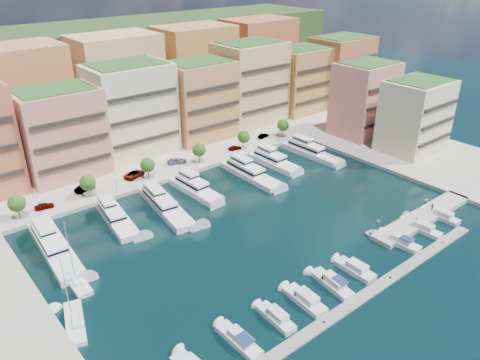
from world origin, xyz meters
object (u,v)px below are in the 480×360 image
Objects in this scene: tree_1 at (88,183)px; tender_0 at (373,232)px; car_4 at (235,148)px; yacht_6 at (309,151)px; tree_0 at (17,203)px; yacht_4 at (249,173)px; tree_2 at (148,165)px; person_0 at (417,221)px; lamppost_4 at (279,133)px; yacht_3 at (194,188)px; lamppost_3 at (233,147)px; car_3 at (177,161)px; cruiser_3 at (305,300)px; cruiser_8 at (422,229)px; cruiser_4 at (332,284)px; tree_4 at (244,137)px; cruiser_5 at (355,269)px; cruiser_9 at (442,216)px; car_2 at (135,174)px; cruiser_1 at (239,340)px; cruiser_7 at (400,242)px; tender_3 at (426,200)px; car_5 at (263,136)px; lamppost_0 at (40,205)px; tender_2 at (407,214)px; tree_5 at (283,125)px; lamppost_1 at (116,182)px; yacht_1 at (115,217)px; lamppost_2 at (179,163)px; yacht_2 at (164,204)px; cruiser_2 at (276,318)px; tender_1 at (378,221)px; car_0 at (44,206)px; tree_3 at (199,150)px; sailboat_2 at (77,282)px.

tree_1 reaches higher than tender_0.
yacht_6 is at bearing -115.54° from car_4.
yacht_4 is (54.07, -14.09, -3.65)m from tree_0.
tree_2 is 65.71m from person_0.
yacht_3 is (-38.15, -9.93, -2.62)m from lamppost_4.
car_3 is at bearing 159.63° from lamppost_3.
cruiser_3 is (-28.66, -55.79, -3.28)m from lamppost_3.
person_0 is (4.02, -57.41, 0.12)m from car_4.
yacht_6 is 2.37× the size of cruiser_8.
tree_2 is 0.60× the size of cruiser_4.
tree_4 is 61.98m from cruiser_5.
tender_0 is (-17.06, 6.02, -0.19)m from cruiser_9.
yacht_6 is 3.40× the size of car_2.
cruiser_1 is 1.04× the size of cruiser_7.
tender_3 is 0.40× the size of car_5.
lamppost_0 reaches higher than car_5.
tree_0 is 86.27m from tender_2.
tree_0 reaches higher than car_2.
tree_5 reaches higher than car_3.
lamppost_1 is 1.03× the size of car_5.
tender_0 is at bearing 12.59° from cruiser_3.
yacht_1 is 30.99m from car_3.
yacht_4 is 5.13× the size of car_5.
lamppost_1 is 36.00m from lamppost_3.
lamppost_4 is 0.45× the size of cruiser_4.
car_2 is (-10.37, 5.33, -1.98)m from lamppost_2.
yacht_2 is at bearing -157.96° from tree_4.
tree_5 is at bearing 2.27° from lamppost_1.
yacht_3 reaches higher than tender_3.
tender_1 is (38.49, 8.06, -0.18)m from cruiser_2.
yacht_6 is at bearing -94.11° from car_0.
car_5 is (58.19, 16.00, 0.58)m from yacht_1.
car_5 reaches higher than cruiser_3.
cruiser_3 reaches higher than tender_0.
tree_5 is at bearing 41.72° from cruiser_1.
tree_1 is 67.47m from tender_1.
person_0 reaches higher than tender_3.
tree_5 is at bearing 16.27° from tender_3.
tree_3 is 61.16m from cruiser_3.
cruiser_5 is at bearing -140.24° from car_0.
cruiser_5 is at bearing 179.90° from cruiser_7.
tender_1 is 5.16m from tender_0.
car_0 is 2.66× the size of person_0.
yacht_2 and yacht_3 have the same top height.
tree_5 is 58.05m from lamppost_1.
lamppost_0 is 26.62m from sailboat_2.
lamppost_2 is 1.00× the size of lamppost_4.
yacht_4 is (37.67, -1.18, -0.00)m from yacht_1.
tree_5 is 1.35× the size of lamppost_2.
tree_4 is 58.44m from car_0.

